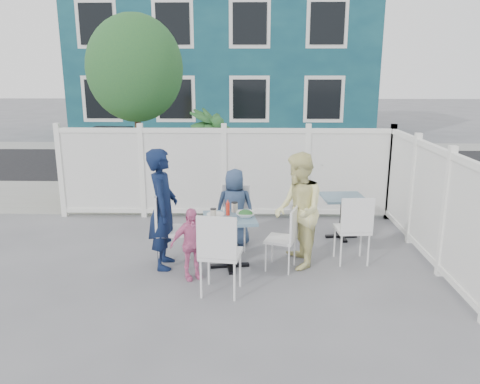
{
  "coord_description": "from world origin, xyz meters",
  "views": [
    {
      "loc": [
        0.57,
        -5.63,
        2.55
      ],
      "look_at": [
        0.42,
        0.6,
        0.94
      ],
      "focal_mm": 35.0,
      "sensor_mm": 36.0,
      "label": 1
    }
  ],
  "objects_px": {
    "utility_cabinet": "(112,163)",
    "boy": "(235,208)",
    "chair_back": "(235,212)",
    "man": "(163,209)",
    "toddler": "(191,244)",
    "chair_near": "(219,249)",
    "main_table": "(230,228)",
    "spare_table": "(343,206)",
    "woman": "(298,211)",
    "chair_right": "(286,234)",
    "chair_left": "(167,224)"
  },
  "relations": [
    {
      "from": "man",
      "to": "boy",
      "type": "distance_m",
      "value": 1.24
    },
    {
      "from": "chair_left",
      "to": "toddler",
      "type": "xyz_separation_m",
      "value": [
        0.36,
        -0.41,
        -0.12
      ]
    },
    {
      "from": "utility_cabinet",
      "to": "spare_table",
      "type": "distance_m",
      "value": 5.08
    },
    {
      "from": "spare_table",
      "to": "chair_right",
      "type": "height_order",
      "value": "chair_right"
    },
    {
      "from": "boy",
      "to": "toddler",
      "type": "relative_size",
      "value": 1.27
    },
    {
      "from": "chair_right",
      "to": "man",
      "type": "distance_m",
      "value": 1.65
    },
    {
      "from": "man",
      "to": "spare_table",
      "type": "bearing_deg",
      "value": -69.01
    },
    {
      "from": "woman",
      "to": "toddler",
      "type": "relative_size",
      "value": 1.67
    },
    {
      "from": "chair_back",
      "to": "chair_right",
      "type": "bearing_deg",
      "value": 135.85
    },
    {
      "from": "boy",
      "to": "man",
      "type": "bearing_deg",
      "value": 39.35
    },
    {
      "from": "main_table",
      "to": "spare_table",
      "type": "relative_size",
      "value": 1.12
    },
    {
      "from": "toddler",
      "to": "boy",
      "type": "bearing_deg",
      "value": 39.62
    },
    {
      "from": "chair_near",
      "to": "utility_cabinet",
      "type": "bearing_deg",
      "value": 127.7
    },
    {
      "from": "chair_back",
      "to": "man",
      "type": "relative_size",
      "value": 0.57
    },
    {
      "from": "utility_cabinet",
      "to": "toddler",
      "type": "relative_size",
      "value": 1.47
    },
    {
      "from": "main_table",
      "to": "toddler",
      "type": "bearing_deg",
      "value": -142.57
    },
    {
      "from": "chair_back",
      "to": "toddler",
      "type": "relative_size",
      "value": 0.99
    },
    {
      "from": "main_table",
      "to": "chair_back",
      "type": "relative_size",
      "value": 0.83
    },
    {
      "from": "utility_cabinet",
      "to": "main_table",
      "type": "bearing_deg",
      "value": -51.2
    },
    {
      "from": "toddler",
      "to": "chair_left",
      "type": "bearing_deg",
      "value": 104.06
    },
    {
      "from": "utility_cabinet",
      "to": "boy",
      "type": "xyz_separation_m",
      "value": [
        2.69,
        -2.97,
        -0.1
      ]
    },
    {
      "from": "boy",
      "to": "toddler",
      "type": "xyz_separation_m",
      "value": [
        -0.51,
        -1.19,
        -0.12
      ]
    },
    {
      "from": "main_table",
      "to": "toddler",
      "type": "height_order",
      "value": "toddler"
    },
    {
      "from": "chair_left",
      "to": "boy",
      "type": "xyz_separation_m",
      "value": [
        0.87,
        0.78,
        0.0
      ]
    },
    {
      "from": "chair_back",
      "to": "chair_near",
      "type": "bearing_deg",
      "value": 92.44
    },
    {
      "from": "utility_cabinet",
      "to": "spare_table",
      "type": "relative_size",
      "value": 2.0
    },
    {
      "from": "utility_cabinet",
      "to": "chair_back",
      "type": "distance_m",
      "value": 4.03
    },
    {
      "from": "utility_cabinet",
      "to": "chair_near",
      "type": "height_order",
      "value": "utility_cabinet"
    },
    {
      "from": "man",
      "to": "toddler",
      "type": "relative_size",
      "value": 1.73
    },
    {
      "from": "chair_near",
      "to": "woman",
      "type": "distance_m",
      "value": 1.35
    },
    {
      "from": "chair_near",
      "to": "boy",
      "type": "bearing_deg",
      "value": 94.55
    },
    {
      "from": "spare_table",
      "to": "woman",
      "type": "bearing_deg",
      "value": -125.87
    },
    {
      "from": "chair_near",
      "to": "toddler",
      "type": "bearing_deg",
      "value": 137.7
    },
    {
      "from": "spare_table",
      "to": "man",
      "type": "relative_size",
      "value": 0.42
    },
    {
      "from": "main_table",
      "to": "spare_table",
      "type": "distance_m",
      "value": 2.09
    },
    {
      "from": "chair_near",
      "to": "chair_right",
      "type": "bearing_deg",
      "value": 52.03
    },
    {
      "from": "main_table",
      "to": "spare_table",
      "type": "height_order",
      "value": "main_table"
    },
    {
      "from": "woman",
      "to": "toddler",
      "type": "distance_m",
      "value": 1.47
    },
    {
      "from": "toddler",
      "to": "chair_near",
      "type": "bearing_deg",
      "value": -78.33
    },
    {
      "from": "boy",
      "to": "woman",
      "type": "bearing_deg",
      "value": 136.58
    },
    {
      "from": "chair_right",
      "to": "woman",
      "type": "relative_size",
      "value": 0.55
    },
    {
      "from": "chair_back",
      "to": "boy",
      "type": "distance_m",
      "value": 0.06
    },
    {
      "from": "chair_back",
      "to": "man",
      "type": "height_order",
      "value": "man"
    },
    {
      "from": "chair_back",
      "to": "woman",
      "type": "xyz_separation_m",
      "value": [
        0.86,
        -0.72,
        0.24
      ]
    },
    {
      "from": "spare_table",
      "to": "man",
      "type": "bearing_deg",
      "value": -155.52
    },
    {
      "from": "spare_table",
      "to": "chair_back",
      "type": "bearing_deg",
      "value": -166.75
    },
    {
      "from": "chair_left",
      "to": "woman",
      "type": "xyz_separation_m",
      "value": [
        1.73,
        0.02,
        0.19
      ]
    },
    {
      "from": "chair_left",
      "to": "man",
      "type": "xyz_separation_m",
      "value": [
        -0.05,
        -0.04,
        0.22
      ]
    },
    {
      "from": "boy",
      "to": "toddler",
      "type": "distance_m",
      "value": 1.3
    },
    {
      "from": "chair_left",
      "to": "chair_near",
      "type": "distance_m",
      "value": 1.16
    }
  ]
}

